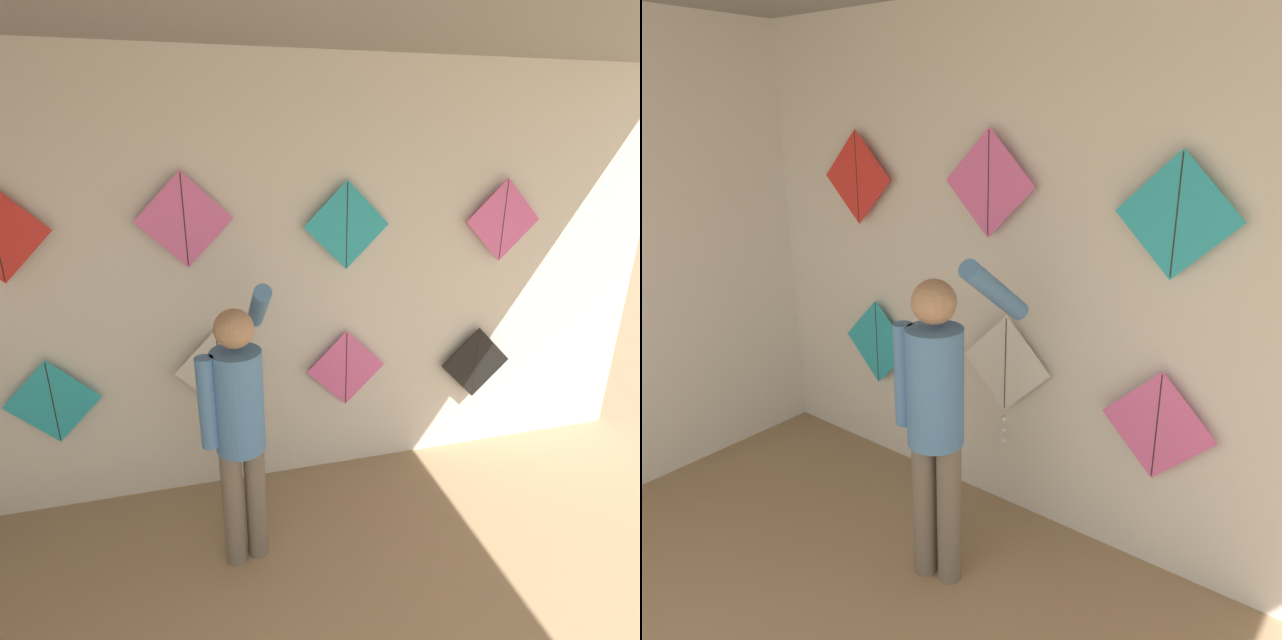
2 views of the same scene
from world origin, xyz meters
The scene contains 8 objects.
back_panel centered at (0.00, 3.72, 1.40)m, with size 5.53×0.06×2.80m, color silver.
shopkeeper centered at (-0.39, 2.97, 0.93)m, with size 0.41×0.61×1.64m.
kite_0 centered at (-1.46, 3.63, 0.81)m, with size 0.56×0.01×0.56m.
kite_1 centered at (-0.45, 3.63, 0.87)m, with size 0.56×0.04×0.77m.
kite_2 centered at (0.41, 3.63, 0.81)m, with size 0.56×0.01×0.56m.
kite_4 centered at (-1.57, 3.63, 1.85)m, with size 0.56×0.01×0.56m.
kite_5 centered at (-0.58, 3.63, 1.88)m, with size 0.56×0.01×0.56m.
kite_6 centered at (0.40, 3.63, 1.81)m, with size 0.56×0.01×0.56m.
Camera 2 is at (1.31, 0.98, 2.22)m, focal length 35.00 mm.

